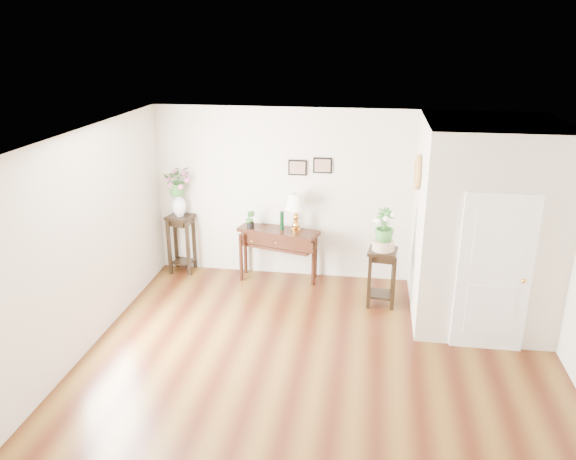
% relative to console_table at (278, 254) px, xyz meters
% --- Properties ---
extents(floor, '(6.00, 5.50, 0.02)m').
position_rel_console_table_xyz_m(floor, '(0.93, -2.49, -0.44)').
color(floor, brown).
rests_on(floor, ground).
extents(ceiling, '(6.00, 5.50, 0.02)m').
position_rel_console_table_xyz_m(ceiling, '(0.93, -2.49, 2.36)').
color(ceiling, white).
rests_on(ceiling, ground).
extents(wall_back, '(6.00, 0.02, 2.80)m').
position_rel_console_table_xyz_m(wall_back, '(0.93, 0.26, 0.96)').
color(wall_back, beige).
rests_on(wall_back, ground).
extents(wall_front, '(6.00, 0.02, 2.80)m').
position_rel_console_table_xyz_m(wall_front, '(0.93, -5.24, 0.96)').
color(wall_front, beige).
rests_on(wall_front, ground).
extents(wall_left, '(0.02, 5.50, 2.80)m').
position_rel_console_table_xyz_m(wall_left, '(-2.07, -2.49, 0.96)').
color(wall_left, beige).
rests_on(wall_left, ground).
extents(partition, '(1.80, 1.95, 2.80)m').
position_rel_console_table_xyz_m(partition, '(3.03, -0.72, 0.96)').
color(partition, beige).
rests_on(partition, floor).
extents(door, '(0.90, 0.05, 2.10)m').
position_rel_console_table_xyz_m(door, '(3.03, -1.72, 0.61)').
color(door, white).
rests_on(door, floor).
extents(art_print_left, '(0.30, 0.02, 0.25)m').
position_rel_console_table_xyz_m(art_print_left, '(0.28, 0.24, 1.41)').
color(art_print_left, black).
rests_on(art_print_left, wall_back).
extents(art_print_right, '(0.30, 0.02, 0.25)m').
position_rel_console_table_xyz_m(art_print_right, '(0.68, 0.24, 1.46)').
color(art_print_right, black).
rests_on(art_print_right, wall_back).
extents(wall_ornament, '(0.07, 0.51, 0.51)m').
position_rel_console_table_xyz_m(wall_ornament, '(2.09, -0.59, 1.61)').
color(wall_ornament, tan).
rests_on(wall_ornament, partition).
extents(console_table, '(1.38, 0.77, 0.87)m').
position_rel_console_table_xyz_m(console_table, '(0.00, 0.00, 0.00)').
color(console_table, black).
rests_on(console_table, floor).
extents(table_lamp, '(0.44, 0.44, 0.62)m').
position_rel_console_table_xyz_m(table_lamp, '(0.29, 0.00, 0.79)').
color(table_lamp, gold).
rests_on(table_lamp, console_table).
extents(green_vase, '(0.07, 0.07, 0.31)m').
position_rel_console_table_xyz_m(green_vase, '(0.06, 0.00, 0.61)').
color(green_vase, black).
rests_on(green_vase, console_table).
extents(potted_plant, '(0.18, 0.15, 0.29)m').
position_rel_console_table_xyz_m(potted_plant, '(-0.46, 0.00, 0.58)').
color(potted_plant, '#36732F').
rests_on(potted_plant, console_table).
extents(plant_stand_a, '(0.47, 0.47, 1.00)m').
position_rel_console_table_xyz_m(plant_stand_a, '(-1.68, 0.08, 0.06)').
color(plant_stand_a, black).
rests_on(plant_stand_a, floor).
extents(porcelain_vase, '(0.25, 0.25, 0.40)m').
position_rel_console_table_xyz_m(porcelain_vase, '(-1.68, 0.08, 0.79)').
color(porcelain_vase, white).
rests_on(porcelain_vase, plant_stand_a).
extents(lily_arrangement, '(0.57, 0.53, 0.51)m').
position_rel_console_table_xyz_m(lily_arrangement, '(-1.68, 0.08, 1.22)').
color(lily_arrangement, '#36732F').
rests_on(lily_arrangement, porcelain_vase).
extents(plant_stand_b, '(0.46, 0.46, 0.88)m').
position_rel_console_table_xyz_m(plant_stand_b, '(1.67, -0.65, 0.00)').
color(plant_stand_b, black).
rests_on(plant_stand_b, floor).
extents(ceramic_bowl, '(0.39, 0.39, 0.15)m').
position_rel_console_table_xyz_m(ceramic_bowl, '(1.67, -0.65, 0.52)').
color(ceramic_bowl, beige).
rests_on(ceramic_bowl, plant_stand_b).
extents(narcissus, '(0.32, 0.32, 0.51)m').
position_rel_console_table_xyz_m(narcissus, '(1.67, -0.65, 0.81)').
color(narcissus, '#36732F').
rests_on(narcissus, ceramic_bowl).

